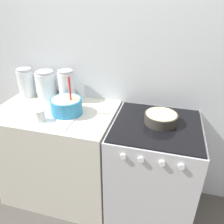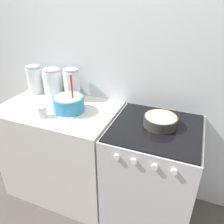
{
  "view_description": "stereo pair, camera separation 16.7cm",
  "coord_description": "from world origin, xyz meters",
  "px_view_note": "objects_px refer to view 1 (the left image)",
  "views": [
    {
      "loc": [
        0.38,
        -1.1,
        1.75
      ],
      "look_at": [
        -0.0,
        0.33,
        0.96
      ],
      "focal_mm": 35.0,
      "sensor_mm": 36.0,
      "label": 1
    },
    {
      "loc": [
        0.54,
        -1.04,
        1.75
      ],
      "look_at": [
        -0.0,
        0.33,
        0.96
      ],
      "focal_mm": 35.0,
      "sensor_mm": 36.0,
      "label": 2
    }
  ],
  "objects_px": {
    "storage_jar_left": "(27,84)",
    "tin_can": "(40,116)",
    "baking_pan": "(161,118)",
    "stove": "(152,171)",
    "mixing_bowl": "(66,105)",
    "storage_jar_middle": "(46,87)",
    "storage_jar_right": "(67,88)"
  },
  "relations": [
    {
      "from": "storage_jar_right",
      "to": "tin_can",
      "type": "xyz_separation_m",
      "value": [
        -0.03,
        -0.4,
        -0.07
      ]
    },
    {
      "from": "mixing_bowl",
      "to": "storage_jar_right",
      "type": "distance_m",
      "value": 0.25
    },
    {
      "from": "storage_jar_middle",
      "to": "storage_jar_right",
      "type": "xyz_separation_m",
      "value": [
        0.2,
        0.0,
        0.01
      ]
    },
    {
      "from": "mixing_bowl",
      "to": "storage_jar_middle",
      "type": "relative_size",
      "value": 1.23
    },
    {
      "from": "storage_jar_left",
      "to": "storage_jar_middle",
      "type": "height_order",
      "value": "storage_jar_left"
    },
    {
      "from": "storage_jar_left",
      "to": "tin_can",
      "type": "xyz_separation_m",
      "value": [
        0.37,
        -0.4,
        -0.07
      ]
    },
    {
      "from": "storage_jar_right",
      "to": "tin_can",
      "type": "relative_size",
      "value": 2.98
    },
    {
      "from": "mixing_bowl",
      "to": "tin_can",
      "type": "xyz_separation_m",
      "value": [
        -0.13,
        -0.17,
        -0.02
      ]
    },
    {
      "from": "mixing_bowl",
      "to": "storage_jar_right",
      "type": "xyz_separation_m",
      "value": [
        -0.1,
        0.23,
        0.05
      ]
    },
    {
      "from": "stove",
      "to": "storage_jar_left",
      "type": "distance_m",
      "value": 1.37
    },
    {
      "from": "stove",
      "to": "mixing_bowl",
      "type": "distance_m",
      "value": 0.89
    },
    {
      "from": "stove",
      "to": "storage_jar_left",
      "type": "xyz_separation_m",
      "value": [
        -1.23,
        0.21,
        0.57
      ]
    },
    {
      "from": "stove",
      "to": "tin_can",
      "type": "relative_size",
      "value": 9.78
    },
    {
      "from": "stove",
      "to": "baking_pan",
      "type": "height_order",
      "value": "baking_pan"
    },
    {
      "from": "storage_jar_right",
      "to": "stove",
      "type": "bearing_deg",
      "value": -14.67
    },
    {
      "from": "mixing_bowl",
      "to": "storage_jar_left",
      "type": "distance_m",
      "value": 0.56
    },
    {
      "from": "storage_jar_middle",
      "to": "stove",
      "type": "bearing_deg",
      "value": -11.83
    },
    {
      "from": "stove",
      "to": "tin_can",
      "type": "xyz_separation_m",
      "value": [
        -0.85,
        -0.19,
        0.5
      ]
    },
    {
      "from": "mixing_bowl",
      "to": "storage_jar_left",
      "type": "relative_size",
      "value": 1.2
    },
    {
      "from": "storage_jar_left",
      "to": "tin_can",
      "type": "height_order",
      "value": "storage_jar_left"
    },
    {
      "from": "tin_can",
      "to": "storage_jar_left",
      "type": "bearing_deg",
      "value": 133.12
    },
    {
      "from": "baking_pan",
      "to": "storage_jar_right",
      "type": "relative_size",
      "value": 0.87
    },
    {
      "from": "storage_jar_middle",
      "to": "tin_can",
      "type": "relative_size",
      "value": 2.73
    },
    {
      "from": "mixing_bowl",
      "to": "storage_jar_middle",
      "type": "height_order",
      "value": "mixing_bowl"
    },
    {
      "from": "baking_pan",
      "to": "tin_can",
      "type": "xyz_separation_m",
      "value": [
        -0.87,
        -0.22,
        0.01
      ]
    },
    {
      "from": "stove",
      "to": "storage_jar_right",
      "type": "distance_m",
      "value": 1.02
    },
    {
      "from": "storage_jar_middle",
      "to": "storage_jar_right",
      "type": "bearing_deg",
      "value": 0.0
    },
    {
      "from": "storage_jar_left",
      "to": "storage_jar_right",
      "type": "xyz_separation_m",
      "value": [
        0.41,
        0.0,
        0.01
      ]
    },
    {
      "from": "stove",
      "to": "storage_jar_right",
      "type": "bearing_deg",
      "value": 165.33
    },
    {
      "from": "baking_pan",
      "to": "storage_jar_left",
      "type": "relative_size",
      "value": 0.93
    },
    {
      "from": "stove",
      "to": "mixing_bowl",
      "type": "xyz_separation_m",
      "value": [
        -0.72,
        -0.02,
        0.53
      ]
    },
    {
      "from": "baking_pan",
      "to": "storage_jar_left",
      "type": "distance_m",
      "value": 1.26
    }
  ]
}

